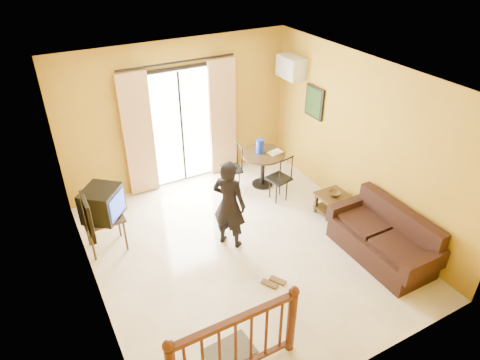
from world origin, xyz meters
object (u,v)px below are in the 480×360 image
dining_table (263,160)px  sofa (384,239)px  television (102,203)px  standing_person (229,204)px  coffee_table (341,208)px

dining_table → sofa: 2.77m
television → standing_person: (1.75, -0.83, -0.10)m
dining_table → standing_person: standing_person is taller
standing_person → dining_table: bearing=-84.3°
television → sofa: (3.72, -2.24, -0.55)m
television → standing_person: bearing=-75.2°
television → dining_table: 3.19m
television → dining_table: size_ratio=0.88×
standing_person → television: bearing=27.8°
coffee_table → standing_person: 2.07m
dining_table → standing_person: size_ratio=0.56×
television → coffee_table: television is taller
television → coffee_table: size_ratio=0.79×
television → dining_table: (3.15, 0.46, -0.30)m
dining_table → standing_person: bearing=-137.4°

